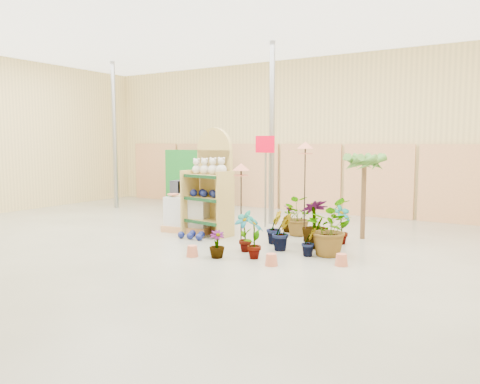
% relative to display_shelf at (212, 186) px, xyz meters
% --- Properties ---
extents(room, '(15.20, 12.10, 4.70)m').
position_rel_display_shelf_xyz_m(room, '(0.48, -0.66, 1.13)').
color(room, gray).
rests_on(room, ground).
extents(display_shelf, '(1.08, 0.77, 2.37)m').
position_rel_display_shelf_xyz_m(display_shelf, '(0.00, 0.00, 0.00)').
color(display_shelf, '#B09248').
rests_on(display_shelf, ground).
extents(teddy_bears, '(0.88, 0.23, 0.38)m').
position_rel_display_shelf_xyz_m(teddy_bears, '(0.03, -0.11, 0.42)').
color(teddy_bears, beige).
rests_on(teddy_bears, display_shelf).
extents(gazing_balls_shelf, '(0.87, 0.30, 0.17)m').
position_rel_display_shelf_xyz_m(gazing_balls_shelf, '(-0.00, -0.13, -0.15)').
color(gazing_balls_shelf, navy).
rests_on(gazing_balls_shelf, display_shelf).
extents(gazing_balls_floor, '(0.63, 0.39, 0.15)m').
position_rel_display_shelf_xyz_m(gazing_balls_floor, '(-0.07, -0.62, -1.01)').
color(gazing_balls_floor, navy).
rests_on(gazing_balls_floor, ground).
extents(pallet_stack, '(1.25, 1.08, 0.85)m').
position_rel_display_shelf_xyz_m(pallet_stack, '(-0.65, 0.13, -0.67)').
color(pallet_stack, tan).
rests_on(pallet_stack, ground).
extents(charcoal_planters, '(0.80, 0.50, 1.00)m').
position_rel_display_shelf_xyz_m(charcoal_planters, '(-2.00, 1.65, -0.58)').
color(charcoal_planters, '#24242A').
rests_on(charcoal_planters, ground).
extents(trellis_stock, '(2.00, 0.30, 1.80)m').
position_rel_display_shelf_xyz_m(trellis_stock, '(-3.32, 3.63, -0.18)').
color(trellis_stock, '#197325').
rests_on(trellis_stock, ground).
extents(offer_sign, '(0.50, 0.08, 2.20)m').
position_rel_display_shelf_xyz_m(offer_sign, '(0.58, 1.41, 0.49)').
color(offer_sign, gray).
rests_on(offer_sign, ground).
extents(bird_table_front, '(0.34, 0.34, 1.64)m').
position_rel_display_shelf_xyz_m(bird_table_front, '(1.12, -0.58, 0.43)').
color(bird_table_front, black).
rests_on(bird_table_front, ground).
extents(bird_table_right, '(0.34, 0.34, 2.06)m').
position_rel_display_shelf_xyz_m(bird_table_right, '(2.07, 0.35, 0.83)').
color(bird_table_right, black).
rests_on(bird_table_right, ground).
extents(bird_table_back, '(0.34, 0.34, 2.00)m').
position_rel_display_shelf_xyz_m(bird_table_back, '(-2.35, 2.92, 0.77)').
color(bird_table_back, black).
rests_on(bird_table_back, ground).
extents(palm, '(0.70, 0.70, 1.92)m').
position_rel_display_shelf_xyz_m(palm, '(3.01, 1.29, 0.56)').
color(palm, brown).
rests_on(palm, ground).
extents(potted_plant_0, '(0.46, 0.36, 0.77)m').
position_rel_display_shelf_xyz_m(potted_plant_0, '(1.48, -1.05, -0.70)').
color(potted_plant_0, '#417529').
rests_on(potted_plant_0, ground).
extents(potted_plant_1, '(0.49, 0.51, 0.72)m').
position_rel_display_shelf_xyz_m(potted_plant_1, '(2.03, -0.58, -0.73)').
color(potted_plant_1, '#417529').
rests_on(potted_plant_1, ground).
extents(potted_plant_3, '(0.74, 0.74, 0.95)m').
position_rel_display_shelf_xyz_m(potted_plant_3, '(2.47, -0.03, -0.61)').
color(potted_plant_3, '#417529').
rests_on(potted_plant_3, ground).
extents(potted_plant_4, '(0.47, 0.52, 0.82)m').
position_rel_display_shelf_xyz_m(potted_plant_4, '(2.80, 0.52, -0.67)').
color(potted_plant_4, '#417529').
rests_on(potted_plant_4, ground).
extents(potted_plant_5, '(0.35, 0.41, 0.67)m').
position_rel_display_shelf_xyz_m(potted_plant_5, '(1.63, -0.12, -0.75)').
color(potted_plant_5, '#417529').
rests_on(potted_plant_5, ground).
extents(potted_plant_6, '(0.86, 0.78, 0.83)m').
position_rel_display_shelf_xyz_m(potted_plant_6, '(1.65, 0.87, -0.67)').
color(potted_plant_6, '#417529').
rests_on(potted_plant_6, ground).
extents(potted_plant_7, '(0.39, 0.39, 0.49)m').
position_rel_display_shelf_xyz_m(potted_plant_7, '(1.31, -1.72, -0.84)').
color(potted_plant_7, '#417529').
rests_on(potted_plant_7, ground).
extents(potted_plant_8, '(0.39, 0.48, 0.80)m').
position_rel_display_shelf_xyz_m(potted_plant_8, '(1.91, -1.44, -0.68)').
color(potted_plant_8, '#417529').
rests_on(potted_plant_8, ground).
extents(potted_plant_9, '(0.35, 0.37, 0.53)m').
position_rel_display_shelf_xyz_m(potted_plant_9, '(2.66, -0.74, -0.82)').
color(potted_plant_9, '#417529').
rests_on(potted_plant_9, ground).
extents(potted_plant_10, '(1.15, 1.19, 1.02)m').
position_rel_display_shelf_xyz_m(potted_plant_10, '(2.89, -0.51, -0.58)').
color(potted_plant_10, '#417529').
rests_on(potted_plant_10, ground).
extents(potted_plant_11, '(0.48, 0.48, 0.61)m').
position_rel_display_shelf_xyz_m(potted_plant_11, '(1.34, 1.17, -0.78)').
color(potted_plant_11, '#417529').
rests_on(potted_plant_11, ground).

